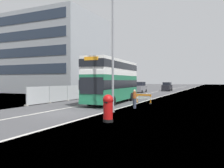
{
  "coord_description": "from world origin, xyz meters",
  "views": [
    {
      "loc": [
        11.28,
        -14.41,
        2.57
      ],
      "look_at": [
        1.63,
        6.12,
        2.2
      ],
      "focal_mm": 36.84,
      "sensor_mm": 36.0,
      "label": 1
    }
  ],
  "objects_px": {
    "car_receding_far": "(167,87)",
    "car_receding_mid": "(140,87)",
    "double_decker_bus": "(113,80)",
    "roadworks_barrier": "(144,98)",
    "lamppost_foreground": "(113,55)",
    "pedestrian_at_kerb": "(134,99)",
    "car_oncoming_near": "(127,89)",
    "red_pillar_postbox": "(108,107)"
  },
  "relations": [
    {
      "from": "double_decker_bus",
      "to": "lamppost_foreground",
      "type": "height_order",
      "value": "lamppost_foreground"
    },
    {
      "from": "lamppost_foreground",
      "to": "car_receding_mid",
      "type": "xyz_separation_m",
      "value": [
        -7.55,
        29.76,
        -3.52
      ]
    },
    {
      "from": "lamppost_foreground",
      "to": "car_receding_far",
      "type": "xyz_separation_m",
      "value": [
        -3.61,
        38.4,
        -3.57
      ]
    },
    {
      "from": "car_oncoming_near",
      "to": "pedestrian_at_kerb",
      "type": "bearing_deg",
      "value": -66.75
    },
    {
      "from": "roadworks_barrier",
      "to": "pedestrian_at_kerb",
      "type": "distance_m",
      "value": 4.65
    },
    {
      "from": "roadworks_barrier",
      "to": "car_receding_far",
      "type": "distance_m",
      "value": 31.0
    },
    {
      "from": "roadworks_barrier",
      "to": "car_receding_far",
      "type": "xyz_separation_m",
      "value": [
        -3.81,
        30.76,
        0.34
      ]
    },
    {
      "from": "red_pillar_postbox",
      "to": "roadworks_barrier",
      "type": "distance_m",
      "value": 11.81
    },
    {
      "from": "double_decker_bus",
      "to": "lamppost_foreground",
      "type": "relative_size",
      "value": 1.21
    },
    {
      "from": "roadworks_barrier",
      "to": "car_receding_mid",
      "type": "bearing_deg",
      "value": 109.32
    },
    {
      "from": "car_receding_mid",
      "to": "car_receding_far",
      "type": "relative_size",
      "value": 1.14
    },
    {
      "from": "car_receding_far",
      "to": "pedestrian_at_kerb",
      "type": "distance_m",
      "value": 35.64
    },
    {
      "from": "red_pillar_postbox",
      "to": "car_receding_mid",
      "type": "distance_m",
      "value": 35.06
    },
    {
      "from": "double_decker_bus",
      "to": "red_pillar_postbox",
      "type": "relative_size",
      "value": 6.87
    },
    {
      "from": "double_decker_bus",
      "to": "car_receding_mid",
      "type": "bearing_deg",
      "value": 100.77
    },
    {
      "from": "double_decker_bus",
      "to": "car_oncoming_near",
      "type": "xyz_separation_m",
      "value": [
        -4.26,
        15.24,
        -1.64
      ]
    },
    {
      "from": "car_oncoming_near",
      "to": "car_receding_far",
      "type": "distance_m",
      "value": 16.63
    },
    {
      "from": "roadworks_barrier",
      "to": "car_oncoming_near",
      "type": "bearing_deg",
      "value": 117.79
    },
    {
      "from": "car_receding_mid",
      "to": "car_oncoming_near",
      "type": "bearing_deg",
      "value": -89.49
    },
    {
      "from": "double_decker_bus",
      "to": "lamppost_foreground",
      "type": "xyz_separation_m",
      "value": [
        3.22,
        -6.99,
        1.99
      ]
    },
    {
      "from": "car_receding_far",
      "to": "double_decker_bus",
      "type": "bearing_deg",
      "value": -89.3
    },
    {
      "from": "double_decker_bus",
      "to": "car_oncoming_near",
      "type": "distance_m",
      "value": 15.91
    },
    {
      "from": "lamppost_foreground",
      "to": "pedestrian_at_kerb",
      "type": "bearing_deg",
      "value": 75.78
    },
    {
      "from": "double_decker_bus",
      "to": "roadworks_barrier",
      "type": "distance_m",
      "value": 3.98
    },
    {
      "from": "lamppost_foreground",
      "to": "double_decker_bus",
      "type": "bearing_deg",
      "value": 114.74
    },
    {
      "from": "red_pillar_postbox",
      "to": "pedestrian_at_kerb",
      "type": "relative_size",
      "value": 0.98
    },
    {
      "from": "car_oncoming_near",
      "to": "red_pillar_postbox",
      "type": "bearing_deg",
      "value": -71.0
    },
    {
      "from": "car_oncoming_near",
      "to": "lamppost_foreground",
      "type": "bearing_deg",
      "value": -71.39
    },
    {
      "from": "car_receding_far",
      "to": "car_receding_mid",
      "type": "bearing_deg",
      "value": -114.54
    },
    {
      "from": "lamppost_foreground",
      "to": "car_oncoming_near",
      "type": "height_order",
      "value": "lamppost_foreground"
    },
    {
      "from": "red_pillar_postbox",
      "to": "car_receding_mid",
      "type": "relative_size",
      "value": 0.37
    },
    {
      "from": "pedestrian_at_kerb",
      "to": "lamppost_foreground",
      "type": "bearing_deg",
      "value": -104.22
    },
    {
      "from": "double_decker_bus",
      "to": "car_receding_far",
      "type": "bearing_deg",
      "value": 90.7
    },
    {
      "from": "lamppost_foreground",
      "to": "car_receding_far",
      "type": "height_order",
      "value": "lamppost_foreground"
    },
    {
      "from": "roadworks_barrier",
      "to": "pedestrian_at_kerb",
      "type": "bearing_deg",
      "value": -83.04
    },
    {
      "from": "roadworks_barrier",
      "to": "pedestrian_at_kerb",
      "type": "height_order",
      "value": "pedestrian_at_kerb"
    },
    {
      "from": "lamppost_foreground",
      "to": "roadworks_barrier",
      "type": "xyz_separation_m",
      "value": [
        0.2,
        7.64,
        -3.91
      ]
    },
    {
      "from": "red_pillar_postbox",
      "to": "car_receding_far",
      "type": "height_order",
      "value": "car_receding_far"
    },
    {
      "from": "car_receding_mid",
      "to": "pedestrian_at_kerb",
      "type": "distance_m",
      "value": 28.0
    },
    {
      "from": "car_receding_far",
      "to": "pedestrian_at_kerb",
      "type": "relative_size",
      "value": 2.31
    },
    {
      "from": "pedestrian_at_kerb",
      "to": "car_receding_far",
      "type": "bearing_deg",
      "value": 97.05
    },
    {
      "from": "car_oncoming_near",
      "to": "car_receding_mid",
      "type": "height_order",
      "value": "car_receding_mid"
    }
  ]
}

